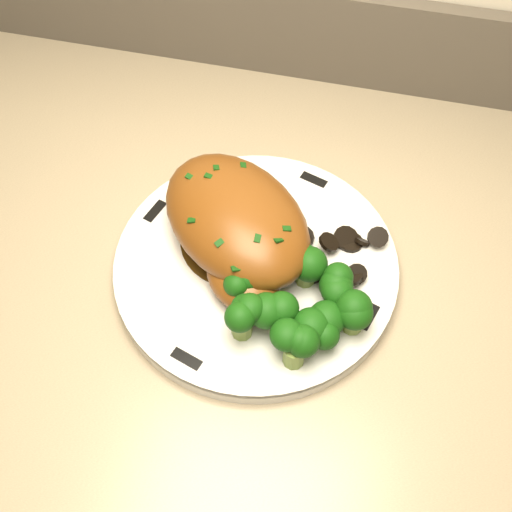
% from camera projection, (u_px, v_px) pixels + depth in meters
% --- Properties ---
extents(counter, '(1.93, 0.65, 0.95)m').
position_uv_depth(counter, '(357.00, 442.00, 0.97)').
color(counter, '#503624').
rests_on(counter, ground).
extents(plate, '(0.37, 0.37, 0.02)m').
position_uv_depth(plate, '(256.00, 267.00, 0.65)').
color(plate, silver).
rests_on(plate, counter).
extents(rim_accent_0, '(0.02, 0.03, 0.00)m').
position_uv_depth(rim_accent_0, '(369.00, 317.00, 0.60)').
color(rim_accent_0, black).
rests_on(rim_accent_0, plate).
extents(rim_accent_1, '(0.03, 0.02, 0.00)m').
position_uv_depth(rim_accent_1, '(314.00, 180.00, 0.70)').
color(rim_accent_1, black).
rests_on(rim_accent_1, plate).
extents(rim_accent_2, '(0.02, 0.03, 0.00)m').
position_uv_depth(rim_accent_2, '(155.00, 211.00, 0.67)').
color(rim_accent_2, black).
rests_on(rim_accent_2, plate).
extents(rim_accent_3, '(0.03, 0.02, 0.00)m').
position_uv_depth(rim_accent_3, '(187.00, 359.00, 0.58)').
color(rim_accent_3, black).
rests_on(rim_accent_3, plate).
extents(gravy_pool, '(0.12, 0.12, 0.00)m').
position_uv_depth(gravy_pool, '(237.00, 240.00, 0.65)').
color(gravy_pool, '#301F08').
rests_on(gravy_pool, plate).
extents(chicken_breast, '(0.21, 0.21, 0.07)m').
position_uv_depth(chicken_breast, '(237.00, 226.00, 0.62)').
color(chicken_breast, brown).
rests_on(chicken_breast, plate).
extents(mushroom_pile, '(0.10, 0.07, 0.02)m').
position_uv_depth(mushroom_pile, '(325.00, 252.00, 0.64)').
color(mushroom_pile, black).
rests_on(mushroom_pile, plate).
extents(broccoli_florets, '(0.14, 0.12, 0.05)m').
position_uv_depth(broccoli_florets, '(293.00, 302.00, 0.58)').
color(broccoli_florets, olive).
rests_on(broccoli_florets, plate).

